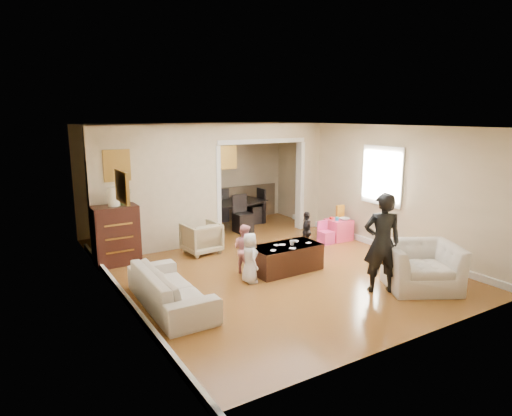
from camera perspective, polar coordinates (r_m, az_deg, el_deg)
floor at (r=8.57m, az=0.70°, el=-7.12°), size 7.00×7.00×0.00m
partition_left at (r=9.27m, az=-12.50°, el=2.35°), size 2.75×0.18×2.60m
partition_right at (r=11.10m, az=6.67°, el=4.10°), size 0.55×0.18×2.60m
partition_header at (r=10.22m, az=0.63°, el=9.84°), size 2.22×0.18×0.35m
window_pane at (r=9.63m, az=15.98°, el=4.03°), size 0.03×0.95×1.10m
framed_art_partition at (r=8.87m, az=-17.51°, el=5.25°), size 0.45×0.03×0.55m
framed_art_sofa_wall at (r=6.54m, az=-16.91°, el=2.64°), size 0.03×0.55×0.40m
framed_art_alcove at (r=11.69m, az=-3.66°, el=6.52°), size 0.45×0.03×0.55m
sofa at (r=6.78m, az=-10.96°, el=-10.06°), size 0.79×1.97×0.57m
armchair_back at (r=9.18m, az=-7.07°, el=-3.84°), size 0.74×0.75×0.64m
armchair_front at (r=7.77m, az=20.47°, el=-7.05°), size 1.48×1.43×0.74m
dresser at (r=8.78m, az=-17.60°, el=-3.37°), size 0.82×0.46×1.13m
table_lamp at (r=8.62m, az=-17.91°, el=1.43°), size 0.22×0.22×0.36m
potted_plant at (r=8.67m, az=-16.62°, el=1.38°), size 0.27×0.24×0.30m
coffee_table at (r=8.12m, az=3.86°, el=-6.45°), size 1.30×0.67×0.48m
coffee_cup at (r=8.06m, az=4.68°, el=-4.50°), size 0.10×0.10×0.09m
play_table at (r=10.25m, az=10.59°, el=-2.76°), size 0.51×0.51×0.47m
cereal_box at (r=10.31m, az=10.80°, el=-0.47°), size 0.20×0.08×0.30m
cyan_cup at (r=10.08m, az=10.41°, el=-1.38°), size 0.08×0.08×0.08m
toy_block at (r=10.19m, az=9.69°, el=-1.29°), size 0.09×0.08×0.05m
play_bowl at (r=10.13m, az=11.31°, el=-1.42°), size 0.24×0.24×0.06m
dining_table at (r=11.28m, az=-3.31°, el=-0.79°), size 1.95×1.32×0.63m
adult_person at (r=7.30m, az=15.94°, el=-4.34°), size 0.71×0.63×1.62m
child_kneel_a at (r=7.51m, az=-0.81°, el=-6.45°), size 0.33×0.46×0.86m
child_kneel_b at (r=7.94m, az=-1.52°, el=-5.28°), size 0.48×0.53×0.90m
child_toddler at (r=9.25m, az=6.54°, el=-3.02°), size 0.51×0.48×0.85m
craft_papers at (r=8.07m, az=4.30°, el=-4.78°), size 0.93×0.48×0.00m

